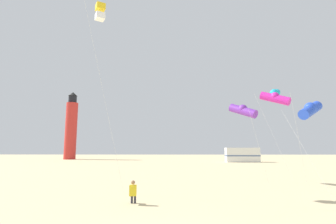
# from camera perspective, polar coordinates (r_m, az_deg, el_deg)

# --- Properties ---
(kite_flyer_standing) EXTENTS (0.35, 0.52, 1.16)m
(kite_flyer_standing) POSITION_cam_1_polar(r_m,az_deg,el_deg) (13.12, -7.92, -17.42)
(kite_flyer_standing) COLOR yellow
(kite_flyer_standing) RESTS_ON ground
(kite_box_gold) EXTENTS (2.54, 2.47, 12.75)m
(kite_box_gold) POSITION_cam_1_polar(r_m,az_deg,el_deg) (19.49, -15.11, 20.99)
(kite_box_gold) COLOR silver
(kite_box_gold) RESTS_ON ground
(kite_tube_violet) EXTENTS (2.87, 2.93, 6.55)m
(kite_tube_violet) POSITION_cam_1_polar(r_m,az_deg,el_deg) (21.88, 16.61, 0.36)
(kite_tube_violet) COLOR silver
(kite_tube_violet) RESTS_ON ground
(kite_tube_blue) EXTENTS (3.05, 2.92, 6.02)m
(kite_tube_blue) POSITION_cam_1_polar(r_m,az_deg,el_deg) (19.53, 29.55, 0.49)
(kite_tube_blue) COLOR silver
(kite_tube_blue) RESTS_ON ground
(kite_tube_magenta) EXTENTS (3.44, 3.30, 7.64)m
(kite_tube_magenta) POSITION_cam_1_polar(r_m,az_deg,el_deg) (23.14, 23.08, 2.94)
(kite_tube_magenta) COLOR silver
(kite_tube_magenta) RESTS_ON ground
(kite_tube_cyan) EXTENTS (3.04, 3.25, 8.62)m
(kite_tube_cyan) POSITION_cam_1_polar(r_m,az_deg,el_deg) (26.50, 22.90, 3.75)
(kite_tube_cyan) COLOR silver
(kite_tube_cyan) RESTS_ON ground
(lighthouse_distant) EXTENTS (2.80, 2.80, 16.80)m
(lighthouse_distant) POSITION_cam_1_polar(r_m,az_deg,el_deg) (67.15, -21.10, -3.26)
(lighthouse_distant) COLOR red
(lighthouse_distant) RESTS_ON ground
(rv_van_white) EXTENTS (6.49, 2.47, 2.80)m
(rv_van_white) POSITION_cam_1_polar(r_m,az_deg,el_deg) (52.17, 16.45, -9.31)
(rv_van_white) COLOR white
(rv_van_white) RESTS_ON ground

